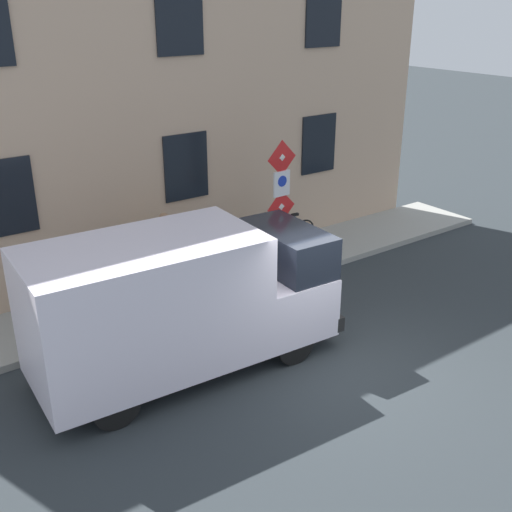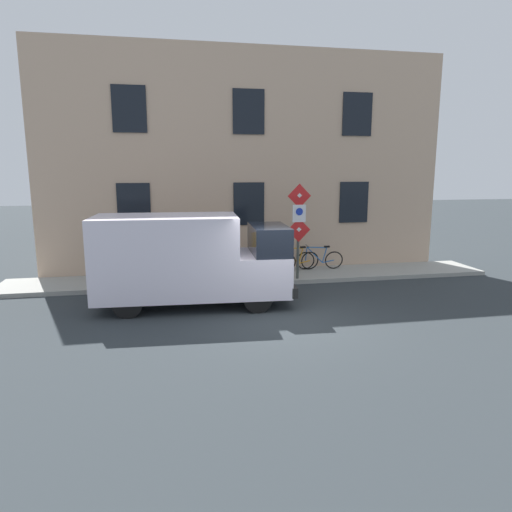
# 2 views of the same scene
# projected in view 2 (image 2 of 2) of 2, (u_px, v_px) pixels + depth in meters

# --- Properties ---
(ground_plane) EXTENTS (80.00, 80.00, 0.00)m
(ground_plane) POSITION_uv_depth(u_px,v_px,m) (285.00, 317.00, 11.70)
(ground_plane) COLOR #2C3235
(sidewalk_slab) EXTENTS (2.00, 16.38, 0.14)m
(sidewalk_slab) POSITION_uv_depth(u_px,v_px,m) (254.00, 277.00, 15.73)
(sidewalk_slab) COLOR #9A9992
(sidewalk_slab) RESTS_ON ground_plane
(building_facade) EXTENTS (0.75, 14.38, 7.85)m
(building_facade) POSITION_uv_depth(u_px,v_px,m) (247.00, 163.00, 16.31)
(building_facade) COLOR tan
(building_facade) RESTS_ON ground_plane
(sign_post_stacked) EXTENTS (0.16, 0.56, 3.00)m
(sign_post_stacked) POSITION_uv_depth(u_px,v_px,m) (299.00, 221.00, 14.84)
(sign_post_stacked) COLOR #474C47
(sign_post_stacked) RESTS_ON sidewalk_slab
(delivery_van) EXTENTS (2.29, 5.43, 2.50)m
(delivery_van) POSITION_uv_depth(u_px,v_px,m) (189.00, 258.00, 12.46)
(delivery_van) COLOR white
(delivery_van) RESTS_ON ground_plane
(bicycle_blue) EXTENTS (0.46, 1.71, 0.89)m
(bicycle_blue) POSITION_uv_depth(u_px,v_px,m) (320.00, 259.00, 16.55)
(bicycle_blue) COLOR black
(bicycle_blue) RESTS_ON sidewalk_slab
(bicycle_orange) EXTENTS (0.46, 1.71, 0.89)m
(bicycle_orange) POSITION_uv_depth(u_px,v_px,m) (296.00, 260.00, 16.38)
(bicycle_orange) COLOR black
(bicycle_orange) RESTS_ON sidewalk_slab
(bicycle_purple) EXTENTS (0.50, 1.72, 0.89)m
(bicycle_purple) POSITION_uv_depth(u_px,v_px,m) (272.00, 261.00, 16.22)
(bicycle_purple) COLOR black
(bicycle_purple) RESTS_ON sidewalk_slab
(bicycle_red) EXTENTS (0.46, 1.71, 0.89)m
(bicycle_red) POSITION_uv_depth(u_px,v_px,m) (247.00, 262.00, 16.05)
(bicycle_red) COLOR black
(bicycle_red) RESTS_ON sidewalk_slab
(pedestrian) EXTENTS (0.47, 0.46, 1.72)m
(pedestrian) POSITION_uv_depth(u_px,v_px,m) (223.00, 249.00, 15.47)
(pedestrian) COLOR #262B47
(pedestrian) RESTS_ON sidewalk_slab
(litter_bin) EXTENTS (0.44, 0.44, 0.90)m
(litter_bin) POSITION_uv_depth(u_px,v_px,m) (261.00, 266.00, 15.03)
(litter_bin) COLOR #2D5133
(litter_bin) RESTS_ON sidewalk_slab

